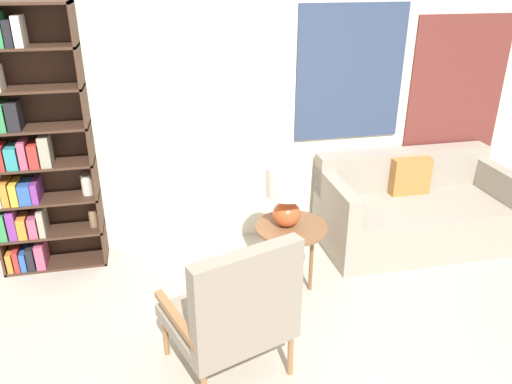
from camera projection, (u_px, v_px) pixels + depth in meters
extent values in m
cube|color=silver|center=(237.00, 94.00, 4.23)|extent=(6.40, 0.06, 2.70)
cube|color=#334260|center=(350.00, 73.00, 4.32)|extent=(0.98, 0.02, 1.16)
cube|color=brown|center=(457.00, 85.00, 4.59)|extent=(0.95, 0.02, 1.25)
cube|color=#422B1E|center=(91.00, 143.00, 3.95)|extent=(0.02, 0.30, 2.12)
cube|color=#422B1E|center=(10.00, 2.00, 3.45)|extent=(0.82, 0.30, 0.02)
cube|color=#422B1E|center=(59.00, 261.00, 4.31)|extent=(0.82, 0.30, 0.02)
cube|color=#422B1E|center=(40.00, 141.00, 4.01)|extent=(0.82, 0.01, 2.12)
cube|color=#422B1E|center=(53.00, 231.00, 4.19)|extent=(0.82, 0.30, 0.02)
cube|color=orange|center=(12.00, 259.00, 4.17)|extent=(0.04, 0.21, 0.17)
cube|color=red|center=(19.00, 256.00, 4.20)|extent=(0.04, 0.25, 0.19)
cube|color=#2D56A8|center=(25.00, 258.00, 4.19)|extent=(0.05, 0.20, 0.16)
cube|color=black|center=(32.00, 256.00, 4.18)|extent=(0.06, 0.17, 0.20)
cube|color=#B24C6B|center=(42.00, 253.00, 4.21)|extent=(0.07, 0.22, 0.22)
cube|color=#422B1E|center=(47.00, 199.00, 4.06)|extent=(0.82, 0.30, 0.02)
cube|color=#338C4C|center=(4.00, 225.00, 4.02)|extent=(0.06, 0.18, 0.23)
cube|color=#7A338C|center=(13.00, 223.00, 4.03)|extent=(0.06, 0.17, 0.24)
cube|color=orange|center=(24.00, 226.00, 4.07)|extent=(0.07, 0.19, 0.18)
cube|color=#B24C6B|center=(34.00, 224.00, 4.09)|extent=(0.07, 0.20, 0.17)
cube|color=gray|center=(43.00, 220.00, 4.09)|extent=(0.05, 0.21, 0.23)
cylinder|color=#8C6B4C|center=(93.00, 218.00, 4.21)|extent=(0.07, 0.07, 0.16)
cube|color=#422B1E|center=(41.00, 164.00, 3.94)|extent=(0.82, 0.30, 0.02)
cube|color=orange|center=(7.00, 191.00, 3.94)|extent=(0.05, 0.21, 0.19)
cube|color=gold|center=(16.00, 192.00, 3.95)|extent=(0.05, 0.21, 0.18)
cube|color=#2D56A8|center=(27.00, 192.00, 3.97)|extent=(0.09, 0.21, 0.16)
cube|color=#7A338C|center=(37.00, 190.00, 4.00)|extent=(0.05, 0.25, 0.17)
cylinder|color=beige|center=(87.00, 184.00, 4.09)|extent=(0.09, 0.09, 0.17)
cube|color=#422B1E|center=(34.00, 128.00, 3.82)|extent=(0.82, 0.30, 0.02)
cube|color=red|center=(2.00, 156.00, 3.81)|extent=(0.05, 0.19, 0.19)
cube|color=teal|center=(13.00, 156.00, 3.83)|extent=(0.08, 0.19, 0.17)
cube|color=#B24C6B|center=(25.00, 153.00, 3.85)|extent=(0.05, 0.22, 0.21)
cube|color=red|center=(35.00, 154.00, 3.85)|extent=(0.07, 0.18, 0.18)
cube|color=gray|center=(46.00, 150.00, 3.85)|extent=(0.08, 0.17, 0.24)
cube|color=#422B1E|center=(26.00, 89.00, 3.69)|extent=(0.82, 0.30, 0.02)
cube|color=#338C4C|center=(3.00, 116.00, 3.71)|extent=(0.06, 0.24, 0.20)
cube|color=black|center=(14.00, 115.00, 3.70)|extent=(0.09, 0.18, 0.21)
cube|color=#422B1E|center=(18.00, 47.00, 3.57)|extent=(0.82, 0.30, 0.02)
cube|color=black|center=(11.00, 33.00, 3.51)|extent=(0.05, 0.25, 0.18)
cube|color=silver|center=(20.00, 31.00, 3.49)|extent=(0.06, 0.20, 0.21)
cylinder|color=olive|center=(244.00, 306.00, 3.51)|extent=(0.04, 0.04, 0.31)
cylinder|color=olive|center=(166.00, 335.00, 3.23)|extent=(0.04, 0.04, 0.31)
cylinder|color=olive|center=(290.00, 354.00, 3.07)|extent=(0.04, 0.04, 0.31)
cube|color=gray|center=(226.00, 320.00, 3.07)|extent=(0.85, 0.83, 0.08)
cube|color=gray|center=(248.00, 298.00, 2.72)|extent=(0.66, 0.32, 0.59)
cube|color=olive|center=(269.00, 285.00, 3.16)|extent=(0.24, 0.57, 0.04)
cube|color=olive|center=(177.00, 319.00, 2.87)|extent=(0.24, 0.57, 0.04)
cube|color=#9E9384|center=(414.00, 222.00, 4.54)|extent=(1.67, 0.85, 0.42)
cube|color=#9E9384|center=(403.00, 169.00, 4.67)|extent=(1.67, 0.20, 0.37)
cube|color=#9E9384|center=(336.00, 195.00, 4.25)|extent=(0.12, 0.85, 0.26)
cube|color=#9E9384|center=(497.00, 181.00, 4.55)|extent=(0.12, 0.85, 0.26)
cube|color=#B27538|center=(410.00, 176.00, 4.54)|extent=(0.36, 0.12, 0.34)
cylinder|color=brown|center=(291.00, 227.00, 3.78)|extent=(0.55, 0.55, 0.02)
cylinder|color=brown|center=(285.00, 247.00, 4.04)|extent=(0.03, 0.03, 0.52)
cylinder|color=brown|center=(275.00, 266.00, 3.79)|extent=(0.03, 0.03, 0.52)
cylinder|color=brown|center=(311.00, 261.00, 3.85)|extent=(0.03, 0.03, 0.52)
ellipsoid|color=#C65128|center=(287.00, 214.00, 3.75)|extent=(0.21, 0.21, 0.19)
cylinder|color=tan|center=(287.00, 199.00, 3.70)|extent=(0.02, 0.02, 0.06)
cylinder|color=white|center=(288.00, 181.00, 3.64)|extent=(0.32, 0.32, 0.23)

